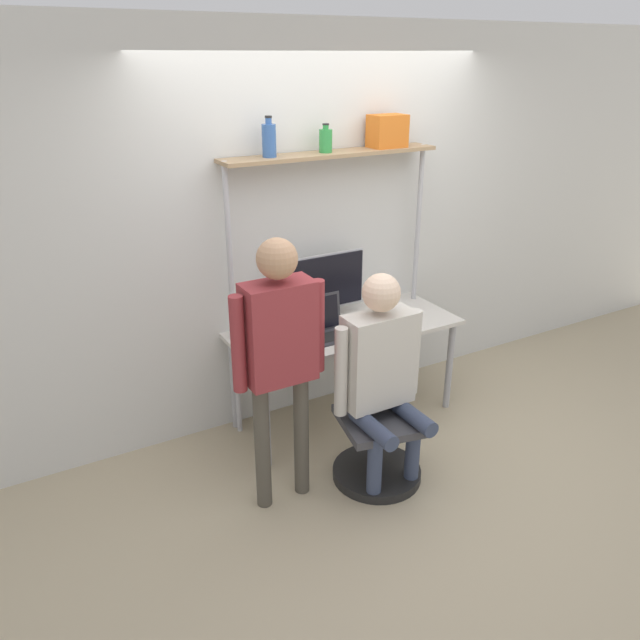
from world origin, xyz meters
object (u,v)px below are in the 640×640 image
(person_standing, at_px, (279,343))
(bottle_blue, at_px, (269,140))
(storage_box, at_px, (387,131))
(bottle_green, at_px, (326,140))
(cell_phone, at_px, (354,327))
(laptop, at_px, (324,324))
(person_seated, at_px, (382,366))
(office_chair, at_px, (375,437))
(monitor, at_px, (324,285))

(person_standing, bearing_deg, bottle_blue, 66.32)
(storage_box, bearing_deg, bottle_green, 180.00)
(cell_phone, bearing_deg, person_standing, -146.78)
(cell_phone, relative_size, bottle_green, 0.83)
(cell_phone, distance_m, bottle_blue, 1.38)
(bottle_blue, height_order, storage_box, bottle_blue)
(laptop, height_order, storage_box, storage_box)
(cell_phone, bearing_deg, person_seated, -109.58)
(office_chair, bearing_deg, laptop, 90.47)
(storage_box, bearing_deg, monitor, -176.53)
(bottle_green, bearing_deg, laptop, -121.67)
(monitor, relative_size, person_standing, 0.39)
(person_seated, relative_size, bottle_blue, 5.52)
(office_chair, xyz_separation_m, person_seated, (-0.01, -0.04, 0.53))
(monitor, bearing_deg, cell_phone, -63.12)
(bottle_blue, bearing_deg, cell_phone, -27.21)
(person_standing, bearing_deg, laptop, 42.98)
(person_standing, xyz_separation_m, bottle_blue, (0.35, 0.80, 0.96))
(laptop, height_order, person_standing, person_standing)
(person_standing, bearing_deg, office_chair, -7.27)
(person_seated, distance_m, storage_box, 1.64)
(monitor, xyz_separation_m, bottle_blue, (-0.38, 0.03, 1.01))
(person_seated, xyz_separation_m, storage_box, (0.63, 0.92, 1.21))
(monitor, distance_m, bottle_blue, 1.07)
(office_chair, xyz_separation_m, person_standing, (-0.61, 0.08, 0.76))
(bottle_blue, bearing_deg, laptop, -43.23)
(office_chair, bearing_deg, bottle_blue, 106.38)
(person_seated, distance_m, person_standing, 0.66)
(laptop, distance_m, bottle_green, 1.20)
(laptop, bearing_deg, storage_box, 20.75)
(laptop, xyz_separation_m, cell_phone, (0.24, -0.01, -0.07))
(monitor, bearing_deg, person_seated, -98.10)
(person_seated, bearing_deg, person_standing, 168.63)
(laptop, height_order, cell_phone, laptop)
(monitor, distance_m, laptop, 0.31)
(laptop, xyz_separation_m, person_seated, (-0.00, -0.68, -0.00))
(monitor, height_order, office_chair, monitor)
(storage_box, bearing_deg, office_chair, -125.33)
(laptop, bearing_deg, person_seated, -90.27)
(monitor, relative_size, person_seated, 0.46)
(cell_phone, xyz_separation_m, bottle_green, (-0.09, 0.25, 1.24))
(laptop, relative_size, cell_phone, 2.09)
(monitor, relative_size, bottle_blue, 2.56)
(person_seated, bearing_deg, laptop, 89.73)
(cell_phone, height_order, person_seated, person_seated)
(bottle_green, bearing_deg, monitor, -127.19)
(monitor, bearing_deg, office_chair, -97.94)
(monitor, xyz_separation_m, office_chair, (-0.12, -0.85, -0.72))
(office_chair, distance_m, bottle_blue, 1.96)
(laptop, distance_m, cell_phone, 0.25)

